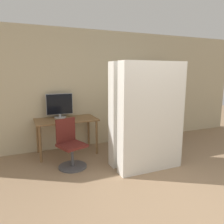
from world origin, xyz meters
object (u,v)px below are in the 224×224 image
at_px(mattress_far, 140,114).
at_px(office_chair, 70,148).
at_px(bookshelf, 155,104).
at_px(mattress_near, 152,118).
at_px(monitor, 60,105).

bearing_deg(mattress_far, office_chair, 166.94).
bearing_deg(bookshelf, mattress_near, -125.86).
bearing_deg(office_chair, mattress_near, -28.33).
xyz_separation_m(monitor, office_chair, (0.01, -0.92, -0.67)).
distance_m(mattress_near, mattress_far, 0.40).
relative_size(monitor, office_chair, 0.64).
xyz_separation_m(bookshelf, mattress_far, (-1.18, -1.23, 0.06)).
relative_size(monitor, bookshelf, 0.31).
relative_size(mattress_near, mattress_far, 1.00).
bearing_deg(office_chair, monitor, 90.33).
bearing_deg(bookshelf, monitor, -179.72).
relative_size(office_chair, mattress_far, 0.47).
bearing_deg(bookshelf, mattress_far, -133.76).
height_order(mattress_near, mattress_far, same).
xyz_separation_m(mattress_near, mattress_far, (0.00, 0.40, -0.00)).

